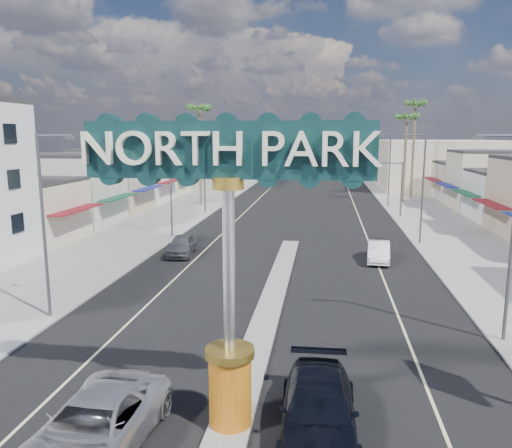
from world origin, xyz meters
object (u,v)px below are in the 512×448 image
(traffic_signal_left, at_px, (220,176))
(streetlight_l_near, at_px, (46,217))
(traffic_signal_right, at_px, (385,178))
(streetlight_l_mid, at_px, (172,180))
(car_parked_right, at_px, (379,252))
(gateway_sign, at_px, (229,240))
(car_parked_left, at_px, (182,245))
(palm_left_far, at_px, (199,114))
(suv_right, at_px, (318,410))
(streetlight_r_far, at_px, (388,166))
(palm_right_mid, at_px, (407,122))
(streetlight_l_far, at_px, (223,165))
(streetlight_r_near, at_px, (509,228))
(palm_right_far, at_px, (415,110))
(streetlight_r_mid, at_px, (421,183))
(suv_left, at_px, (94,428))

(traffic_signal_left, distance_m, streetlight_l_near, 34.03)
(traffic_signal_right, bearing_deg, streetlight_l_mid, -144.50)
(streetlight_l_near, bearing_deg, car_parked_right, 38.74)
(gateway_sign, height_order, car_parked_left, gateway_sign)
(palm_left_far, relative_size, suv_right, 2.32)
(streetlight_r_far, bearing_deg, palm_right_mid, 57.31)
(streetlight_l_far, distance_m, car_parked_right, 33.34)
(gateway_sign, height_order, traffic_signal_left, gateway_sign)
(streetlight_r_near, bearing_deg, car_parked_right, 105.54)
(gateway_sign, height_order, palm_right_far, palm_right_far)
(car_parked_right, bearing_deg, gateway_sign, -101.48)
(traffic_signal_right, bearing_deg, streetlight_l_far, 157.80)
(streetlight_r_mid, distance_m, palm_right_mid, 26.71)
(streetlight_r_near, height_order, streetlight_r_far, same)
(car_parked_right, bearing_deg, streetlight_l_far, 126.57)
(gateway_sign, bearing_deg, palm_left_far, 105.15)
(streetlight_r_near, xyz_separation_m, suv_right, (-7.74, -8.04, -4.25))
(gateway_sign, distance_m, palm_right_mid, 55.76)
(traffic_signal_right, relative_size, car_parked_left, 1.34)
(streetlight_r_mid, relative_size, car_parked_right, 2.09)
(car_parked_left, bearing_deg, palm_left_far, 95.94)
(suv_right, height_order, car_parked_left, suv_right)
(streetlight_r_near, bearing_deg, streetlight_l_mid, 136.21)
(streetlight_r_far, relative_size, suv_right, 1.59)
(streetlight_l_mid, height_order, streetlight_r_near, same)
(traffic_signal_right, relative_size, palm_right_mid, 0.50)
(streetlight_l_mid, relative_size, streetlight_r_far, 1.00)
(streetlight_r_far, height_order, car_parked_right, streetlight_r_far)
(traffic_signal_right, bearing_deg, palm_right_far, 72.10)
(streetlight_l_far, distance_m, suv_right, 51.91)
(traffic_signal_left, distance_m, suv_right, 43.82)
(streetlight_l_mid, bearing_deg, suv_right, -64.92)
(palm_right_mid, bearing_deg, streetlight_l_mid, -132.03)
(traffic_signal_right, distance_m, palm_right_far, 20.59)
(streetlight_l_near, bearing_deg, streetlight_r_mid, 43.79)
(streetlight_l_near, bearing_deg, suv_right, -31.51)
(traffic_signal_right, xyz_separation_m, palm_right_mid, (3.82, 12.01, 6.33))
(palm_right_mid, xyz_separation_m, car_parked_right, (-6.37, -32.31, -9.89))
(streetlight_l_mid, distance_m, streetlight_r_mid, 20.87)
(car_parked_left, bearing_deg, streetlight_r_mid, 14.23)
(gateway_sign, relative_size, car_parked_left, 2.05)
(palm_left_far, bearing_deg, suv_left, -79.25)
(streetlight_l_far, bearing_deg, streetlight_r_far, 0.00)
(palm_right_mid, bearing_deg, streetlight_r_far, -122.69)
(streetlight_l_near, bearing_deg, streetlight_l_mid, 90.00)
(gateway_sign, xyz_separation_m, streetlight_r_far, (10.43, 50.02, -0.86))
(palm_right_far, bearing_deg, palm_right_mid, -108.43)
(streetlight_l_mid, xyz_separation_m, streetlight_r_far, (20.87, 22.00, 0.00))
(car_parked_left, distance_m, car_parked_right, 14.47)
(gateway_sign, height_order, palm_left_far, palm_left_far)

